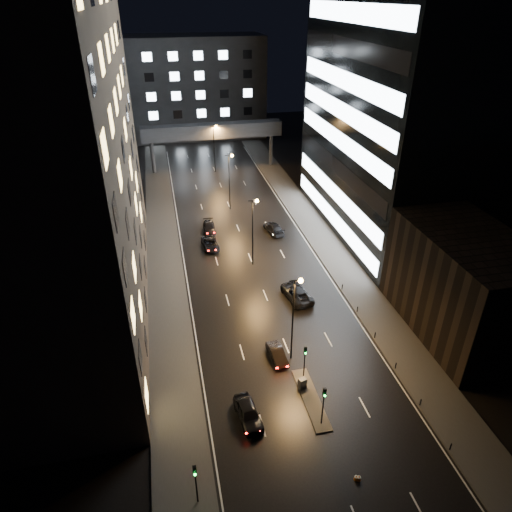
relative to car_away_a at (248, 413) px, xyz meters
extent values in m
plane|color=black|center=(6.11, 38.99, -0.79)|extent=(160.00, 160.00, 0.00)
cube|color=#383533|center=(-6.39, 33.99, -0.72)|extent=(5.00, 110.00, 0.15)
cube|color=#383533|center=(18.61, 33.99, -0.72)|extent=(5.00, 110.00, 0.15)
cube|color=#2D2319|center=(-16.39, 22.99, 19.21)|extent=(15.00, 48.00, 40.00)
cube|color=black|center=(26.11, 7.99, 5.21)|extent=(10.00, 18.00, 12.00)
cube|color=black|center=(31.11, 34.99, 21.71)|extent=(20.00, 36.00, 45.00)
cube|color=#333335|center=(6.11, 96.99, 11.71)|extent=(34.00, 14.00, 25.00)
cube|color=#333335|center=(6.11, 68.99, 7.71)|extent=(30.00, 3.00, 3.00)
cylinder|color=#333335|center=(-6.89, 68.99, 2.71)|extent=(0.80, 0.80, 7.00)
cylinder|color=#333335|center=(19.11, 68.99, 2.71)|extent=(0.80, 0.80, 7.00)
cube|color=#383533|center=(6.41, 0.99, -0.72)|extent=(1.60, 8.00, 0.15)
cylinder|color=black|center=(6.41, 3.49, 1.11)|extent=(0.12, 0.12, 3.50)
cube|color=black|center=(6.41, 3.49, 3.31)|extent=(0.28, 0.22, 0.90)
sphere|color=#0CFF33|center=(6.41, 3.35, 3.03)|extent=(0.18, 0.18, 0.18)
cylinder|color=black|center=(6.41, -2.01, 1.11)|extent=(0.12, 0.12, 3.50)
cube|color=black|center=(6.41, -2.01, 3.31)|extent=(0.28, 0.22, 0.90)
sphere|color=#0CFF33|center=(6.41, -2.15, 3.03)|extent=(0.18, 0.18, 0.18)
cylinder|color=black|center=(-5.39, -7.01, 0.96)|extent=(0.12, 0.12, 3.50)
cube|color=black|center=(-5.39, -7.01, 3.16)|extent=(0.28, 0.22, 0.90)
sphere|color=#0CFF33|center=(-5.39, -7.15, 2.88)|extent=(0.18, 0.18, 0.18)
cylinder|color=black|center=(16.31, -7.01, -0.34)|extent=(0.12, 0.12, 0.90)
cylinder|color=black|center=(16.31, -2.01, -0.34)|extent=(0.12, 0.12, 0.90)
cylinder|color=black|center=(16.31, 2.99, -0.34)|extent=(0.12, 0.12, 0.90)
cylinder|color=black|center=(16.31, 7.99, -0.34)|extent=(0.12, 0.12, 0.90)
cylinder|color=black|center=(16.31, 12.99, -0.34)|extent=(0.12, 0.12, 0.90)
cylinder|color=black|center=(16.31, 17.99, -0.34)|extent=(0.12, 0.12, 0.90)
cylinder|color=black|center=(6.11, 6.99, 4.21)|extent=(0.18, 0.18, 10.00)
cylinder|color=black|center=(6.11, 6.99, 9.21)|extent=(1.20, 0.12, 0.12)
sphere|color=#FF9E38|center=(6.71, 6.99, 9.11)|extent=(0.50, 0.50, 0.50)
cylinder|color=black|center=(6.11, 26.99, 4.21)|extent=(0.18, 0.18, 10.00)
cylinder|color=black|center=(6.11, 26.99, 9.21)|extent=(1.20, 0.12, 0.12)
sphere|color=#FF9E38|center=(6.71, 26.99, 9.11)|extent=(0.50, 0.50, 0.50)
cylinder|color=black|center=(6.11, 46.99, 4.21)|extent=(0.18, 0.18, 10.00)
cylinder|color=black|center=(6.11, 46.99, 9.21)|extent=(1.20, 0.12, 0.12)
sphere|color=#FF9E38|center=(6.71, 46.99, 9.11)|extent=(0.50, 0.50, 0.50)
cylinder|color=black|center=(6.11, 66.99, 4.21)|extent=(0.18, 0.18, 10.00)
cylinder|color=black|center=(6.11, 66.99, 9.21)|extent=(1.20, 0.12, 0.12)
sphere|color=#FF9E38|center=(6.71, 66.99, 9.11)|extent=(0.50, 0.50, 0.50)
imported|color=black|center=(0.00, 0.00, 0.00)|extent=(2.44, 4.86, 1.59)
imported|color=black|center=(4.61, 7.18, -0.15)|extent=(1.72, 4.05, 1.30)
imported|color=black|center=(0.75, 33.17, -0.11)|extent=(2.56, 5.03, 1.36)
imported|color=black|center=(1.27, 38.84, -0.11)|extent=(2.14, 4.78, 1.36)
imported|color=black|center=(9.87, 17.53, 0.02)|extent=(3.47, 6.17, 1.63)
imported|color=black|center=(11.56, 36.17, -0.03)|extent=(2.80, 5.49, 1.53)
cube|color=#4F4E51|center=(6.01, 2.60, -0.10)|extent=(0.86, 0.72, 1.08)
cone|color=#FF630D|center=(7.56, -7.89, -0.52)|extent=(0.48, 0.48, 0.54)
cone|color=#DC600B|center=(7.37, -7.79, -0.55)|extent=(0.49, 0.49, 0.48)
camera|label=1|loc=(-5.43, -28.42, 33.52)|focal=32.00mm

